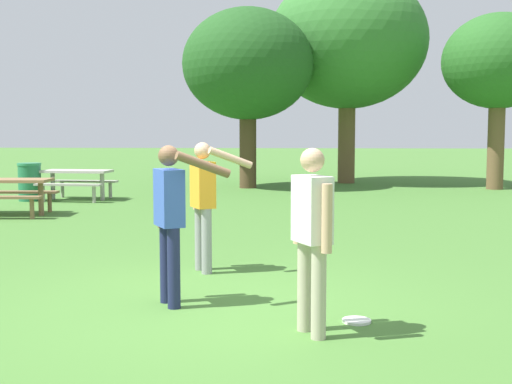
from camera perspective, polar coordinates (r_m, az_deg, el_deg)
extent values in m
plane|color=#447530|center=(7.01, -3.92, -9.57)|extent=(120.00, 120.00, 0.00)
cylinder|color=gray|center=(8.71, -4.76, -3.90)|extent=(0.13, 0.13, 0.82)
cylinder|color=gray|center=(8.46, -4.19, -4.16)|extent=(0.13, 0.13, 0.82)
cube|color=orange|center=(8.50, -4.51, 0.63)|extent=(0.37, 0.44, 0.58)
sphere|color=tan|center=(8.48, -4.53, 3.50)|extent=(0.21, 0.21, 0.21)
cylinder|color=tan|center=(8.75, -5.07, 0.43)|extent=(0.09, 0.09, 0.58)
cylinder|color=tan|center=(8.33, -2.17, 2.90)|extent=(0.55, 0.34, 0.28)
cylinder|color=#B7AD93|center=(5.87, 5.31, -8.40)|extent=(0.13, 0.13, 0.82)
cylinder|color=#B7AD93|center=(6.09, 4.12, -7.88)|extent=(0.13, 0.13, 0.82)
cube|color=white|center=(5.86, 4.75, -1.46)|extent=(0.37, 0.44, 0.58)
sphere|color=tan|center=(5.82, 4.78, 2.70)|extent=(0.21, 0.21, 0.21)
cylinder|color=tan|center=(5.64, 6.00, -2.24)|extent=(0.09, 0.09, 0.58)
cylinder|color=tan|center=(6.09, 3.59, -1.67)|extent=(0.09, 0.09, 0.58)
cylinder|color=#1E234C|center=(7.11, -7.59, -6.00)|extent=(0.13, 0.13, 0.82)
cylinder|color=#1E234C|center=(6.87, -6.95, -6.40)|extent=(0.13, 0.13, 0.82)
cube|color=#3856B7|center=(6.89, -7.34, -0.48)|extent=(0.37, 0.44, 0.58)
sphere|color=brown|center=(6.86, -7.39, 3.06)|extent=(0.21, 0.21, 0.21)
cylinder|color=brown|center=(7.14, -7.96, -0.69)|extent=(0.09, 0.09, 0.58)
cylinder|color=brown|center=(6.70, -4.49, 2.31)|extent=(0.55, 0.35, 0.28)
cylinder|color=white|center=(6.50, 8.48, -10.69)|extent=(0.27, 0.27, 0.03)
cube|color=olive|center=(15.06, -20.13, 0.93)|extent=(1.74, 0.86, 0.06)
cube|color=olive|center=(15.62, -19.36, -0.01)|extent=(1.71, 0.36, 0.05)
cylinder|color=olive|center=(14.87, -17.68, -0.54)|extent=(0.11, 0.11, 0.71)
cylinder|color=olive|center=(14.34, -18.37, -1.36)|extent=(0.09, 0.09, 0.41)
cylinder|color=olive|center=(15.44, -17.01, -0.87)|extent=(0.09, 0.09, 0.41)
cube|color=#B2ADA3|center=(17.87, -14.86, 1.71)|extent=(1.75, 0.88, 0.06)
cube|color=#A49F96|center=(17.36, -15.57, 0.60)|extent=(1.71, 0.38, 0.05)
cube|color=#A49F96|center=(18.43, -14.14, 0.89)|extent=(1.71, 0.38, 0.05)
cylinder|color=#A49F96|center=(18.16, -16.76, 0.49)|extent=(0.11, 0.11, 0.71)
cylinder|color=#A49F96|center=(17.65, -17.52, -0.14)|extent=(0.09, 0.09, 0.41)
cylinder|color=#A49F96|center=(18.70, -16.01, 0.19)|extent=(0.09, 0.09, 0.41)
cylinder|color=#A49F96|center=(17.65, -12.84, 0.46)|extent=(0.11, 0.11, 0.71)
cylinder|color=#A49F96|center=(17.13, -13.51, -0.20)|extent=(0.09, 0.09, 0.41)
cylinder|color=#A49F96|center=(18.21, -12.19, 0.15)|extent=(0.09, 0.09, 0.41)
cylinder|color=#237047|center=(18.04, -18.55, 0.72)|extent=(0.56, 0.56, 0.90)
cylinder|color=#2E8657|center=(18.02, -18.59, 2.24)|extent=(0.59, 0.59, 0.06)
cylinder|color=#4C3823|center=(20.89, -0.69, 4.05)|extent=(0.52, 0.52, 2.70)
ellipsoid|color=#21511E|center=(20.98, -0.70, 10.75)|extent=(4.00, 4.00, 3.40)
cylinder|color=brown|center=(23.05, 7.65, 4.85)|extent=(0.57, 0.57, 3.29)
ellipsoid|color=#33702D|center=(23.24, 7.75, 12.52)|extent=(5.29, 5.29, 4.50)
cylinder|color=brown|center=(21.67, 19.59, 4.09)|extent=(0.49, 0.49, 2.93)
ellipsoid|color=#286023|center=(21.77, 19.78, 10.36)|extent=(3.34, 3.34, 2.83)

